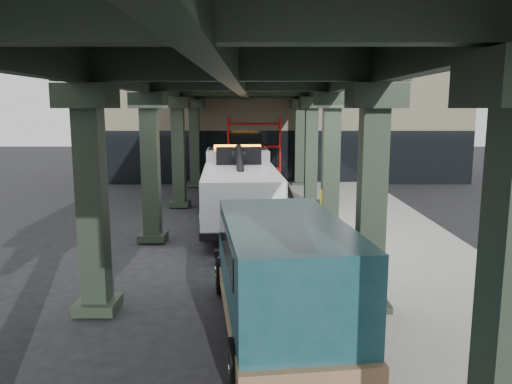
{
  "coord_description": "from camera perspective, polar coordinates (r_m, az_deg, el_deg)",
  "views": [
    {
      "loc": [
        0.13,
        -14.52,
        4.5
      ],
      "look_at": [
        0.11,
        2.13,
        1.7
      ],
      "focal_mm": 35.0,
      "sensor_mm": 36.0,
      "label": 1
    }
  ],
  "objects": [
    {
      "name": "building",
      "position": [
        34.57,
        3.19,
        8.71
      ],
      "size": [
        22.0,
        10.0,
        8.0
      ],
      "primitive_type": "cube",
      "color": "#C6B793",
      "rests_on": "ground"
    },
    {
      "name": "viaduct",
      "position": [
        16.55,
        -1.83,
        12.87
      ],
      "size": [
        7.4,
        32.0,
        6.4
      ],
      "color": "black",
      "rests_on": "ground"
    },
    {
      "name": "scaffolding",
      "position": [
        29.26,
        -0.2,
        4.86
      ],
      "size": [
        3.08,
        0.88,
        4.0
      ],
      "color": "red",
      "rests_on": "ground"
    },
    {
      "name": "lane_stripe",
      "position": [
        17.19,
        5.32,
        -5.65
      ],
      "size": [
        0.12,
        38.0,
        0.01
      ],
      "primitive_type": "cube",
      "color": "silver",
      "rests_on": "ground"
    },
    {
      "name": "ground",
      "position": [
        15.2,
        -0.44,
        -7.67
      ],
      "size": [
        90.0,
        90.0,
        0.0
      ],
      "primitive_type": "plane",
      "color": "black",
      "rests_on": "ground"
    },
    {
      "name": "towed_van",
      "position": [
        9.98,
        2.9,
        -9.17
      ],
      "size": [
        3.01,
        6.19,
        2.42
      ],
      "rotation": [
        0.0,
        0.0,
        0.13
      ],
      "color": "#123A42",
      "rests_on": "ground"
    },
    {
      "name": "sidewalk",
      "position": [
        17.65,
        14.45,
        -5.28
      ],
      "size": [
        5.0,
        40.0,
        0.15
      ],
      "primitive_type": "cube",
      "color": "gray",
      "rests_on": "ground"
    },
    {
      "name": "tow_truck",
      "position": [
        19.75,
        -1.95,
        0.84
      ],
      "size": [
        3.28,
        9.6,
        3.1
      ],
      "rotation": [
        0.0,
        0.0,
        0.07
      ],
      "color": "black",
      "rests_on": "ground"
    }
  ]
}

